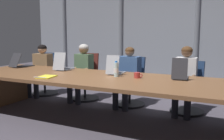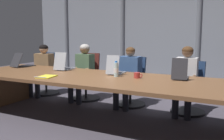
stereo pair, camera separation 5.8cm
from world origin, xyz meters
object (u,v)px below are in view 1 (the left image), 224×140
object	(u,v)px
coffee_mug_near	(137,75)
person_center	(128,73)
office_chair_left_mid	(86,82)
spiral_notepad	(46,77)
laptop_center	(115,70)
person_right_mid	(185,76)
office_chair_center	(131,87)
laptop_left_mid	(63,66)
person_left_end	(41,66)
water_bottle_primary	(116,70)
office_chair_left_end	(46,79)
office_chair_right_mid	(188,93)
laptop_right_mid	(180,75)
laptop_left_end	(22,64)
person_left_mid	(82,69)

from	to	relation	value
coffee_mug_near	person_center	bearing A→B (deg)	121.06
office_chair_left_mid	person_center	size ratio (longest dim) A/B	0.86
spiral_notepad	laptop_center	bearing A→B (deg)	33.03
person_center	person_right_mid	xyz separation A→B (m)	(1.07, -0.00, 0.02)
laptop_center	office_chair_center	xyz separation A→B (m)	(-0.03, 0.79, -0.44)
laptop_left_mid	person_left_end	world-z (taller)	person_left_end
office_chair_left_mid	water_bottle_primary	size ratio (longest dim) A/B	3.94
person_left_end	person_right_mid	world-z (taller)	person_right_mid
office_chair_left_end	water_bottle_primary	distance (m)	2.57
office_chair_left_end	office_chair_right_mid	xyz separation A→B (m)	(3.24, -0.00, -0.01)
laptop_right_mid	office_chair_left_mid	xyz separation A→B (m)	(-2.14, 0.79, -0.42)
laptop_left_end	water_bottle_primary	world-z (taller)	laptop_left_end
office_chair_left_end	water_bottle_primary	bearing A→B (deg)	59.93
office_chair_left_end	spiral_notepad	distance (m)	2.09
office_chair_center	office_chair_right_mid	xyz separation A→B (m)	(1.11, -0.00, -0.01)
laptop_center	person_left_end	world-z (taller)	person_left_end
office_chair_left_end	water_bottle_primary	world-z (taller)	water_bottle_primary
coffee_mug_near	spiral_notepad	xyz separation A→B (m)	(-1.29, -0.55, -0.03)
laptop_right_mid	spiral_notepad	world-z (taller)	laptop_right_mid
office_chair_center	laptop_left_mid	bearing A→B (deg)	-50.49
coffee_mug_near	office_chair_left_mid	bearing A→B (deg)	147.02
office_chair_left_end	person_right_mid	world-z (taller)	person_right_mid
laptop_center	spiral_notepad	distance (m)	1.12
laptop_left_mid	office_chair_center	distance (m)	1.37
office_chair_left_end	person_right_mid	distance (m)	3.22
laptop_left_mid	person_center	xyz separation A→B (m)	(1.05, 0.59, -0.14)
laptop_left_end	office_chair_center	xyz separation A→B (m)	(2.10, 0.75, -0.43)
spiral_notepad	laptop_left_end	bearing A→B (deg)	139.12
spiral_notepad	office_chair_right_mid	bearing A→B (deg)	29.49
person_left_end	laptop_right_mid	bearing A→B (deg)	76.44
office_chair_center	person_center	xyz separation A→B (m)	(-0.01, -0.16, 0.29)
office_chair_right_mid	water_bottle_primary	world-z (taller)	water_bottle_primary
laptop_left_end	office_chair_left_mid	bearing A→B (deg)	-50.22
office_chair_left_end	office_chair_right_mid	world-z (taller)	office_chair_left_end
person_left_mid	person_center	xyz separation A→B (m)	(1.03, 0.00, -0.03)
office_chair_center	coffee_mug_near	bearing A→B (deg)	30.75
person_left_end	person_center	xyz separation A→B (m)	(2.14, -0.00, -0.02)
person_right_mid	coffee_mug_near	xyz separation A→B (m)	(-0.57, -0.84, 0.10)
spiral_notepad	laptop_left_mid	bearing A→B (deg)	98.87
person_left_mid	person_left_end	bearing A→B (deg)	-88.37
laptop_right_mid	office_chair_left_mid	bearing A→B (deg)	63.95
laptop_left_end	person_center	xyz separation A→B (m)	(2.10, 0.60, -0.13)
office_chair_right_mid	water_bottle_primary	xyz separation A→B (m)	(-0.95, -1.03, 0.50)
laptop_center	coffee_mug_near	world-z (taller)	laptop_center
laptop_center	office_chair_left_end	bearing A→B (deg)	65.71
office_chair_left_mid	laptop_left_mid	bearing A→B (deg)	-8.99
spiral_notepad	person_center	bearing A→B (deg)	50.89
laptop_right_mid	water_bottle_primary	bearing A→B (deg)	98.89
laptop_left_mid	laptop_center	xyz separation A→B (m)	(1.09, -0.04, -0.00)
coffee_mug_near	person_right_mid	bearing A→B (deg)	55.78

